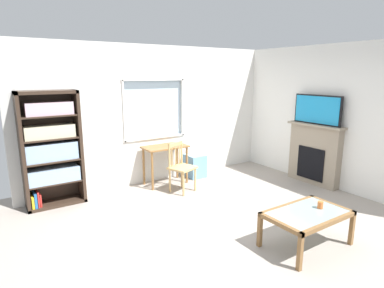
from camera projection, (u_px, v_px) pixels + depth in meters
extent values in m
cube|color=#9E9389|center=(223.00, 219.00, 4.77)|extent=(6.16, 5.40, 0.02)
cube|color=white|center=(155.00, 159.00, 6.47)|extent=(5.16, 0.12, 0.87)
cube|color=white|center=(152.00, 62.00, 6.06)|extent=(5.16, 0.12, 0.63)
cube|color=white|center=(68.00, 115.00, 5.38)|extent=(1.94, 0.12, 1.15)
cube|color=white|center=(218.00, 105.00, 7.11)|extent=(1.96, 0.12, 1.15)
cube|color=silver|center=(153.00, 109.00, 6.25)|extent=(1.27, 0.02, 1.15)
cube|color=white|center=(155.00, 138.00, 6.32)|extent=(1.33, 0.06, 0.03)
cube|color=white|center=(154.00, 80.00, 6.07)|extent=(1.33, 0.06, 0.03)
cube|color=white|center=(124.00, 111.00, 5.86)|extent=(0.03, 0.06, 1.15)
cube|color=white|center=(182.00, 107.00, 6.53)|extent=(0.03, 0.06, 1.15)
cube|color=white|center=(336.00, 118.00, 5.90)|extent=(0.12, 4.60, 2.65)
cube|color=#38281E|center=(22.00, 153.00, 4.88)|extent=(0.05, 0.38, 1.87)
cube|color=#38281E|center=(79.00, 146.00, 5.34)|extent=(0.05, 0.38, 1.87)
cube|color=#38281E|center=(46.00, 92.00, 4.91)|extent=(0.90, 0.38, 0.05)
cube|color=#38281E|center=(57.00, 203.00, 5.30)|extent=(0.90, 0.38, 0.05)
cube|color=#38281E|center=(50.00, 147.00, 5.26)|extent=(0.90, 0.02, 1.87)
cube|color=#38281E|center=(55.00, 182.00, 5.23)|extent=(0.85, 0.36, 0.02)
cube|color=#38281E|center=(53.00, 160.00, 5.15)|extent=(0.85, 0.36, 0.02)
cube|color=#38281E|center=(51.00, 138.00, 5.07)|extent=(0.85, 0.36, 0.02)
cube|color=#38281E|center=(48.00, 116.00, 4.99)|extent=(0.85, 0.36, 0.02)
cube|color=#9EBCDB|center=(54.00, 175.00, 5.18)|extent=(0.77, 0.33, 0.23)
cube|color=#9EBCDB|center=(51.00, 151.00, 5.10)|extent=(0.77, 0.28, 0.28)
cube|color=beige|center=(49.00, 132.00, 5.03)|extent=(0.74, 0.27, 0.20)
cube|color=beige|center=(49.00, 108.00, 4.97)|extent=(0.69, 0.28, 0.20)
cube|color=yellow|center=(32.00, 201.00, 5.06)|extent=(0.04, 0.29, 0.19)
cube|color=#286BB2|center=(35.00, 199.00, 5.08)|extent=(0.04, 0.29, 0.24)
cube|color=red|center=(38.00, 198.00, 5.10)|extent=(0.03, 0.27, 0.25)
cube|color=red|center=(40.00, 199.00, 5.13)|extent=(0.02, 0.24, 0.20)
cube|color=olive|center=(165.00, 147.00, 6.14)|extent=(0.85, 0.47, 0.03)
cylinder|color=olive|center=(152.00, 171.00, 5.87)|extent=(0.04, 0.04, 0.73)
cylinder|color=olive|center=(187.00, 165.00, 6.28)|extent=(0.04, 0.04, 0.73)
cylinder|color=olive|center=(144.00, 166.00, 6.17)|extent=(0.04, 0.04, 0.73)
cylinder|color=olive|center=(177.00, 161.00, 6.58)|extent=(0.04, 0.04, 0.73)
cube|color=tan|center=(182.00, 168.00, 5.78)|extent=(0.53, 0.51, 0.04)
cylinder|color=tan|center=(183.00, 184.00, 5.61)|extent=(0.04, 0.04, 0.43)
cylinder|color=tan|center=(195.00, 179.00, 5.87)|extent=(0.04, 0.04, 0.43)
cylinder|color=tan|center=(170.00, 181.00, 5.80)|extent=(0.04, 0.04, 0.43)
cylinder|color=tan|center=(182.00, 176.00, 6.06)|extent=(0.04, 0.04, 0.43)
cylinder|color=tan|center=(169.00, 156.00, 5.70)|extent=(0.04, 0.04, 0.45)
cylinder|color=tan|center=(182.00, 153.00, 5.96)|extent=(0.04, 0.04, 0.45)
cube|color=tan|center=(176.00, 144.00, 5.79)|extent=(0.35, 0.15, 0.06)
cylinder|color=tan|center=(172.00, 157.00, 5.76)|extent=(0.02, 0.02, 0.35)
cylinder|color=tan|center=(176.00, 156.00, 5.84)|extent=(0.02, 0.02, 0.35)
cylinder|color=tan|center=(179.00, 155.00, 5.92)|extent=(0.02, 0.02, 0.35)
cube|color=#72ADDB|center=(195.00, 166.00, 6.68)|extent=(0.35, 0.40, 0.47)
cube|color=gray|center=(314.00, 155.00, 6.22)|extent=(0.18, 1.05, 1.14)
cube|color=black|center=(310.00, 163.00, 6.20)|extent=(0.03, 0.58, 0.63)
cube|color=gray|center=(316.00, 125.00, 6.08)|extent=(0.26, 1.15, 0.04)
cube|color=black|center=(317.00, 110.00, 6.02)|extent=(0.05, 0.98, 0.55)
cube|color=#198CCC|center=(316.00, 110.00, 6.00)|extent=(0.01, 0.93, 0.50)
cube|color=#8C9E99|center=(307.00, 213.00, 3.94)|extent=(0.95, 0.56, 0.02)
cube|color=brown|center=(329.00, 223.00, 3.70)|extent=(1.05, 0.05, 0.05)
cube|color=brown|center=(288.00, 206.00, 4.19)|extent=(1.05, 0.05, 0.05)
cube|color=brown|center=(280.00, 224.00, 3.68)|extent=(0.05, 0.66, 0.05)
cube|color=brown|center=(332.00, 205.00, 4.21)|extent=(0.05, 0.66, 0.05)
cube|color=brown|center=(300.00, 254.00, 3.48)|extent=(0.05, 0.05, 0.40)
cube|color=brown|center=(352.00, 230.00, 4.02)|extent=(0.05, 0.05, 0.40)
cube|color=brown|center=(260.00, 231.00, 3.97)|extent=(0.05, 0.05, 0.40)
cube|color=brown|center=(311.00, 213.00, 4.51)|extent=(0.05, 0.05, 0.40)
cylinder|color=orange|center=(320.00, 205.00, 4.04)|extent=(0.07, 0.07, 0.09)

